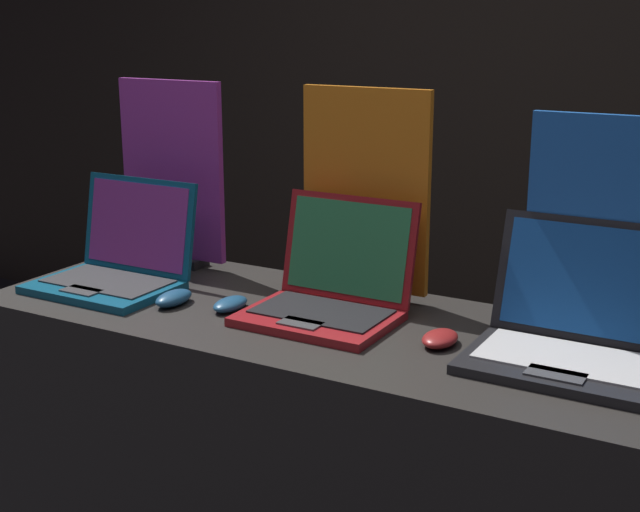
# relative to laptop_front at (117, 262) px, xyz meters

# --- Properties ---
(wall_back) EXTENTS (8.00, 0.05, 2.80)m
(wall_back) POSITION_rel_laptop_front_xyz_m (0.57, 1.91, 0.47)
(wall_back) COLOR black
(wall_back) RESTS_ON ground_plane
(display_counter) EXTENTS (1.63, 0.60, 0.87)m
(display_counter) POSITION_rel_laptop_front_xyz_m (0.57, 0.03, -0.50)
(display_counter) COLOR #282623
(display_counter) RESTS_ON ground_plane
(laptop_front) EXTENTS (0.35, 0.30, 0.27)m
(laptop_front) POSITION_rel_laptop_front_xyz_m (0.00, 0.00, 0.00)
(laptop_front) COLOR #0F5170
(laptop_front) RESTS_ON display_counter
(mouse_front) EXTENTS (0.06, 0.12, 0.03)m
(mouse_front) POSITION_rel_laptop_front_xyz_m (0.23, -0.06, -0.04)
(mouse_front) COLOR navy
(mouse_front) RESTS_ON display_counter
(promo_stand_front) EXTENTS (0.33, 0.07, 0.51)m
(promo_stand_front) POSITION_rel_laptop_front_xyz_m (-0.00, 0.24, 0.18)
(promo_stand_front) COLOR black
(promo_stand_front) RESTS_ON display_counter
(laptop_middle) EXTENTS (0.34, 0.31, 0.26)m
(laptop_middle) POSITION_rel_laptop_front_xyz_m (0.59, 0.06, -0.00)
(laptop_middle) COLOR maroon
(laptop_middle) RESTS_ON display_counter
(mouse_middle) EXTENTS (0.06, 0.11, 0.03)m
(mouse_middle) POSITION_rel_laptop_front_xyz_m (0.37, -0.02, -0.05)
(mouse_middle) COLOR navy
(mouse_middle) RESTS_ON display_counter
(promo_stand_middle) EXTENTS (0.33, 0.07, 0.51)m
(promo_stand_middle) POSITION_rel_laptop_front_xyz_m (0.59, 0.24, 0.18)
(promo_stand_middle) COLOR black
(promo_stand_middle) RESTS_ON display_counter
(laptop_back) EXTENTS (0.40, 0.34, 0.27)m
(laptop_back) POSITION_rel_laptop_front_xyz_m (1.16, 0.06, 0.00)
(laptop_back) COLOR black
(laptop_back) RESTS_ON display_counter
(mouse_back) EXTENTS (0.07, 0.11, 0.03)m
(mouse_back) POSITION_rel_laptop_front_xyz_m (0.89, 0.01, -0.05)
(mouse_back) COLOR maroon
(mouse_back) RESTS_ON display_counter
(promo_stand_back) EXTENTS (0.31, 0.07, 0.48)m
(promo_stand_back) POSITION_rel_laptop_front_xyz_m (1.16, 0.20, 0.17)
(promo_stand_back) COLOR black
(promo_stand_back) RESTS_ON display_counter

